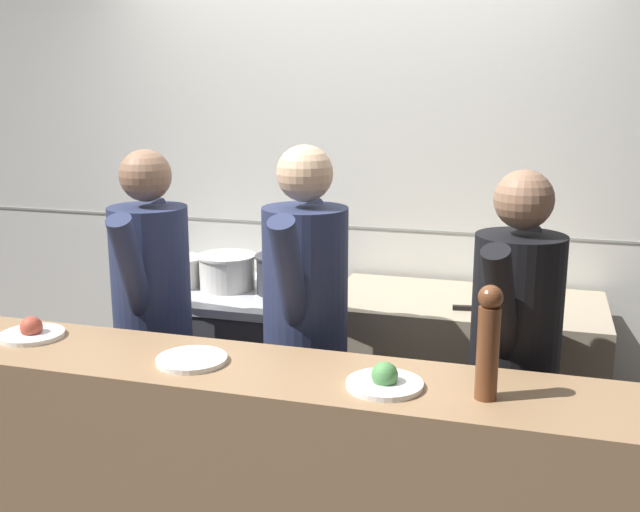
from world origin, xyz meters
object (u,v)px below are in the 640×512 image
at_px(chefs_knife, 491,310).
at_px(chef_line, 514,362).
at_px(oven_range, 236,371).
at_px(braising_pot, 285,273).
at_px(plated_dish_main, 32,332).
at_px(chef_head_cook, 153,319).
at_px(plated_dish_dessert, 385,381).
at_px(pepper_mill, 488,340).
at_px(chef_sous, 305,329).
at_px(sauce_pot, 227,271).
at_px(stock_pot, 180,270).
at_px(plated_dish_appetiser, 192,360).
at_px(mixing_bowl_steel, 530,290).

distance_m(chefs_knife, chef_line, 0.52).
relative_size(oven_range, chef_line, 0.58).
xyz_separation_m(braising_pot, plated_dish_main, (-0.62, -1.09, -0.00)).
bearing_deg(braising_pot, chef_head_cook, -121.07).
relative_size(plated_dish_dessert, pepper_mill, 0.68).
bearing_deg(chef_sous, chef_line, -4.30).
height_order(sauce_pot, chef_line, chef_line).
bearing_deg(chef_head_cook, stock_pot, 97.01).
bearing_deg(sauce_pot, pepper_mill, -40.79).
relative_size(oven_range, chefs_knife, 2.32).
height_order(braising_pot, pepper_mill, pepper_mill).
bearing_deg(braising_pot, plated_dish_main, -119.58).
distance_m(plated_dish_dessert, pepper_mill, 0.35).
xyz_separation_m(stock_pot, plated_dish_appetiser, (0.62, -1.13, 0.01)).
bearing_deg(pepper_mill, mixing_bowl_steel, 85.25).
distance_m(chefs_knife, plated_dish_main, 1.87).
relative_size(sauce_pot, pepper_mill, 0.82).
height_order(stock_pot, chef_head_cook, chef_head_cook).
height_order(sauce_pot, plated_dish_main, sauce_pot).
relative_size(mixing_bowl_steel, chef_line, 0.16).
xyz_separation_m(oven_range, pepper_mill, (1.32, -1.16, 0.70)).
distance_m(mixing_bowl_steel, chefs_knife, 0.26).
bearing_deg(chef_line, stock_pot, 173.16).
bearing_deg(pepper_mill, chef_sous, 143.81).
bearing_deg(braising_pot, chef_line, -30.57).
xyz_separation_m(oven_range, braising_pot, (0.27, 0.01, 0.54)).
bearing_deg(chef_sous, plated_dish_appetiser, -116.85).
xyz_separation_m(plated_dish_main, plated_dish_dessert, (1.36, -0.08, 0.00)).
bearing_deg(chefs_knife, pepper_mill, -86.99).
height_order(oven_range, chefs_knife, chefs_knife).
distance_m(plated_dish_appetiser, chef_head_cook, 0.69).
bearing_deg(chef_head_cook, chef_line, -10.64).
distance_m(plated_dish_main, chef_head_cook, 0.53).
height_order(sauce_pot, mixing_bowl_steel, sauce_pot).
bearing_deg(chef_sous, plated_dish_main, -155.83).
bearing_deg(oven_range, braising_pot, 2.45).
distance_m(oven_range, sauce_pot, 0.53).
bearing_deg(stock_pot, plated_dish_main, -93.66).
bearing_deg(sauce_pot, stock_pot, -175.59).
relative_size(stock_pot, plated_dish_dessert, 1.00).
bearing_deg(chef_sous, braising_pot, 113.49).
bearing_deg(stock_pot, plated_dish_appetiser, -61.24).
xyz_separation_m(plated_dish_main, chef_head_cook, (0.24, 0.47, -0.07)).
bearing_deg(plated_dish_dessert, plated_dish_appetiser, 178.16).
height_order(stock_pot, pepper_mill, pepper_mill).
xyz_separation_m(plated_dish_main, chef_line, (1.74, 0.44, -0.09)).
height_order(braising_pot, chef_line, chef_line).
xyz_separation_m(oven_range, chef_line, (1.38, -0.65, 0.45)).
xyz_separation_m(plated_dish_main, chef_sous, (0.93, 0.46, -0.05)).
height_order(chefs_knife, chef_line, chef_line).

